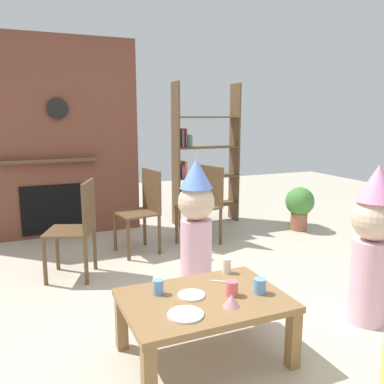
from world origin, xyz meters
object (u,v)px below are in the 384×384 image
(paper_cup_near_right, at_px, (227,266))
(paper_plate_rear, at_px, (186,314))
(paper_cup_far_left, at_px, (232,288))
(child_in_pink, at_px, (373,241))
(paper_cup_center, at_px, (158,287))
(dining_chair_middle, at_px, (144,206))
(bookshelf, at_px, (201,161))
(dining_chair_right, at_px, (205,200))
(child_by_the_chairs, at_px, (196,221))
(coffee_table, at_px, (204,307))
(paper_plate_front, at_px, (191,295))
(birthday_cake_slice, at_px, (231,301))
(dining_chair_left, at_px, (79,223))
(paper_cup_near_left, at_px, (260,286))
(potted_plant_tall, at_px, (300,205))

(paper_cup_near_right, distance_m, paper_plate_rear, 0.67)
(paper_cup_far_left, bearing_deg, child_in_pink, -1.09)
(paper_cup_center, distance_m, dining_chair_middle, 1.97)
(bookshelf, xyz_separation_m, dining_chair_middle, (-1.05, -0.83, -0.35))
(bookshelf, bearing_deg, dining_chair_right, -111.46)
(paper_cup_far_left, height_order, dining_chair_middle, dining_chair_middle)
(bookshelf, height_order, child_by_the_chairs, bookshelf)
(coffee_table, relative_size, paper_plate_front, 5.84)
(coffee_table, xyz_separation_m, paper_cup_near_right, (0.30, 0.29, 0.11))
(paper_cup_near_right, relative_size, birthday_cake_slice, 1.03)
(child_in_pink, xyz_separation_m, dining_chair_right, (-0.31, 2.14, -0.10))
(birthday_cake_slice, height_order, dining_chair_right, dining_chair_right)
(child_in_pink, relative_size, dining_chair_left, 1.27)
(bookshelf, relative_size, child_in_pink, 1.66)
(birthday_cake_slice, bearing_deg, paper_plate_front, 126.36)
(paper_cup_far_left, height_order, paper_plate_front, paper_cup_far_left)
(paper_cup_far_left, distance_m, dining_chair_right, 2.26)
(bookshelf, xyz_separation_m, paper_cup_far_left, (-1.12, -2.93, -0.42))
(paper_plate_rear, distance_m, child_by_the_chairs, 1.29)
(paper_cup_near_right, distance_m, dining_chair_middle, 1.78)
(paper_cup_near_right, height_order, child_in_pink, child_in_pink)
(bookshelf, bearing_deg, coffee_table, -114.00)
(paper_cup_far_left, bearing_deg, dining_chair_middle, 88.09)
(bookshelf, height_order, paper_cup_center, bookshelf)
(birthday_cake_slice, distance_m, child_by_the_chairs, 1.19)
(child_by_the_chairs, relative_size, dining_chair_middle, 1.25)
(paper_cup_near_left, bearing_deg, child_by_the_chairs, 88.01)
(dining_chair_left, relative_size, potted_plant_tall, 1.59)
(paper_cup_far_left, relative_size, dining_chair_left, 0.10)
(dining_chair_left, distance_m, dining_chair_middle, 0.88)
(paper_cup_near_left, height_order, birthday_cake_slice, paper_cup_near_left)
(dining_chair_middle, distance_m, potted_plant_tall, 2.10)
(child_by_the_chairs, bearing_deg, paper_plate_front, -4.24)
(coffee_table, bearing_deg, paper_plate_rear, -138.89)
(paper_cup_near_right, bearing_deg, birthday_cake_slice, -114.74)
(paper_cup_near_left, bearing_deg, paper_cup_far_left, 166.74)
(child_in_pink, bearing_deg, dining_chair_right, -78.99)
(bookshelf, distance_m, dining_chair_left, 2.25)
(paper_cup_center, height_order, birthday_cake_slice, paper_cup_center)
(paper_cup_near_right, xyz_separation_m, dining_chair_right, (0.66, 1.79, 0.06))
(dining_chair_right, bearing_deg, paper_plate_rear, 45.90)
(birthday_cake_slice, bearing_deg, paper_cup_near_left, 20.01)
(birthday_cake_slice, bearing_deg, coffee_table, 118.71)
(coffee_table, height_order, dining_chair_left, dining_chair_left)
(paper_cup_center, xyz_separation_m, dining_chair_left, (-0.27, 1.44, 0.07))
(child_by_the_chairs, xyz_separation_m, potted_plant_tall, (1.95, 1.10, -0.26))
(dining_chair_left, bearing_deg, paper_plate_front, 127.81)
(paper_cup_center, height_order, child_by_the_chairs, child_by_the_chairs)
(dining_chair_left, bearing_deg, paper_plate_rear, 122.15)
(paper_cup_far_left, height_order, potted_plant_tall, potted_plant_tall)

